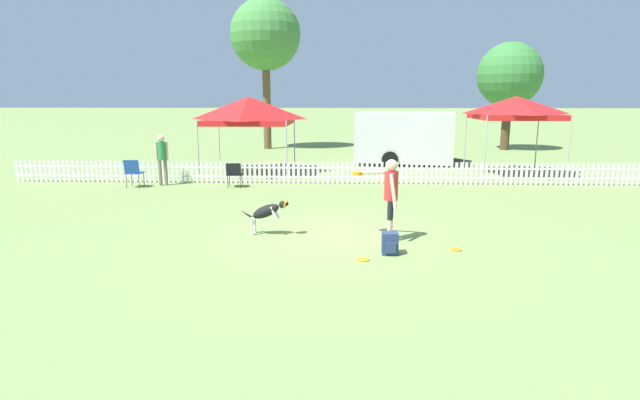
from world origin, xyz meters
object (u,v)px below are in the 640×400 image
Objects in this scene: tree_right_grove at (265,36)px; canopy_tent_main at (516,108)px; frisbee_near_handler at (363,260)px; folding_chair_center at (234,173)px; spectator_standing at (162,155)px; leaping_dog at (267,211)px; tree_left_grove at (510,76)px; frisbee_near_dog at (456,250)px; folding_chair_blue_left at (133,171)px; handler_person at (389,190)px; equipment_trailer at (405,137)px; backpack_on_grass at (390,243)px; canopy_tent_secondary at (249,111)px.

canopy_tent_main is at bearing -41.46° from tree_right_grove.
folding_chair_center reaches higher than frisbee_near_handler.
canopy_tent_main is 0.36× the size of tree_right_grove.
spectator_standing is (-6.32, 7.55, 1.02)m from frisbee_near_handler.
tree_left_grove is at bearing 156.83° from leaping_dog.
folding_chair_blue_left reaches higher than frisbee_near_dog.
handler_person is 7.29× the size of frisbee_near_handler.
equipment_trailer is (2.40, 13.14, 1.18)m from frisbee_near_handler.
tree_left_grove is 0.71× the size of tree_right_grove.
equipment_trailer is at bearing 166.94° from leaping_dog.
folding_chair_blue_left is 13.97m from tree_right_grove.
spectator_standing reaches higher than frisbee_near_handler.
leaping_dog reaches higher than frisbee_near_handler.
leaping_dog is 21.18m from tree_left_grove.
equipment_trailer reaches higher than handler_person.
leaping_dog is at bearing 133.69° from folding_chair_blue_left.
folding_chair_center is (-4.39, 6.88, 0.28)m from backpack_on_grass.
frisbee_near_handler is at bearing -114.16° from tree_left_grove.
frisbee_near_dog is at bearing 20.24° from frisbee_near_handler.
handler_person is 19.71m from tree_right_grove.
leaping_dog is at bearing -132.92° from canopy_tent_main.
backpack_on_grass is at bearing 71.25° from leaping_dog.
folding_chair_blue_left is (-8.96, 6.43, 0.55)m from frisbee_near_dog.
folding_chair_blue_left is at bearing 135.11° from frisbee_near_handler.
handler_person is 1.00× the size of spectator_standing.
canopy_tent_secondary is at bearing -159.95° from leaping_dog.
folding_chair_blue_left is 20.49m from tree_left_grove.
canopy_tent_secondary is 15.70m from tree_left_grove.
folding_chair_blue_left is 4.97m from canopy_tent_secondary.
equipment_trailer reaches higher than frisbee_near_dog.
frisbee_near_handler is 13.41m from equipment_trailer.
canopy_tent_main is (5.49, 8.98, 1.45)m from handler_person.
equipment_trailer is (1.88, 12.75, 0.99)m from backpack_on_grass.
tree_left_grove reaches higher than equipment_trailer.
frisbee_near_dog is (3.81, -0.96, -0.50)m from leaping_dog.
folding_chair_blue_left is at bearing -134.72° from canopy_tent_secondary.
folding_chair_blue_left is (-5.15, 5.47, 0.04)m from leaping_dog.
backpack_on_grass is 0.14× the size of canopy_tent_main.
frisbee_near_handler is 21.07m from tree_right_grove.
handler_person is at bearing 87.23° from backpack_on_grass.
frisbee_near_handler is 0.55× the size of backpack_on_grass.
leaping_dog is 2.81m from backpack_on_grass.
tree_left_grove is 13.47m from tree_right_grove.
canopy_tent_secondary is at bearing -85.99° from tree_right_grove.
tree_right_grove reaches higher than spectator_standing.
folding_chair_center is 0.16× the size of equipment_trailer.
tree_left_grove is at bearing -16.40° from handler_person.
frisbee_near_dog is 0.25× the size of folding_chair_blue_left.
equipment_trailer is at bearing -168.65° from spectator_standing.
canopy_tent_secondary is 10.01m from tree_right_grove.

